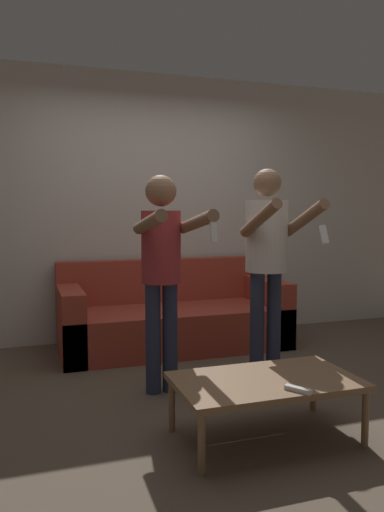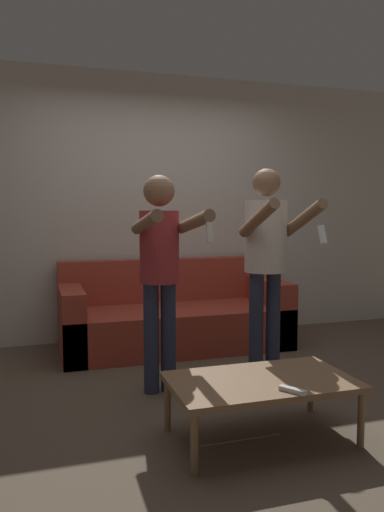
# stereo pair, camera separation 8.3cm
# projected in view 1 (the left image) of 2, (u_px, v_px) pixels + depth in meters

# --- Properties ---
(ground_plane) EXTENTS (14.00, 14.00, 0.00)m
(ground_plane) POSITION_uv_depth(u_px,v_px,m) (206.00, 390.00, 3.66)
(ground_plane) COLOR brown
(wall_back) EXTENTS (6.40, 0.06, 2.70)m
(wall_back) POSITION_uv_depth(u_px,v_px,m) (150.00, 207.00, 5.15)
(wall_back) COLOR beige
(wall_back) RESTS_ON ground_plane
(couch) EXTENTS (2.14, 0.91, 0.82)m
(couch) POSITION_uv_depth(u_px,v_px,m) (172.00, 319.00, 4.82)
(couch) COLOR #9E3828
(couch) RESTS_ON ground_plane
(person_standing_left) EXTENTS (0.40, 0.78, 1.56)m
(person_standing_left) POSITION_uv_depth(u_px,v_px,m) (162.00, 260.00, 3.51)
(person_standing_left) COLOR #282D47
(person_standing_left) RESTS_ON ground_plane
(person_standing_right) EXTENTS (0.44, 0.70, 1.63)m
(person_standing_right) POSITION_uv_depth(u_px,v_px,m) (268.00, 250.00, 3.78)
(person_standing_right) COLOR #282D47
(person_standing_right) RESTS_ON ground_plane
(coffee_table) EXTENTS (1.05, 0.61, 0.35)m
(coffee_table) POSITION_uv_depth(u_px,v_px,m) (266.00, 384.00, 2.86)
(coffee_table) COLOR #846042
(coffee_table) RESTS_ON ground_plane
(remote_on_table) EXTENTS (0.11, 0.15, 0.02)m
(remote_on_table) POSITION_uv_depth(u_px,v_px,m) (298.00, 389.00, 2.64)
(remote_on_table) COLOR white
(remote_on_table) RESTS_ON coffee_table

